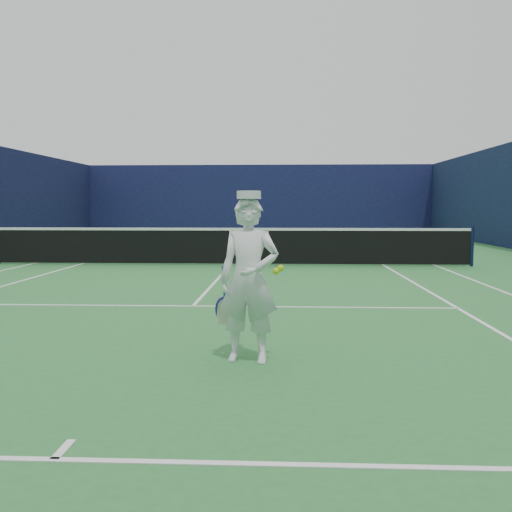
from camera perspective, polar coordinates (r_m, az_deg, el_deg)
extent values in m
plane|color=#2B7234|center=(15.37, -2.57, -0.92)|extent=(80.00, 80.00, 0.00)
cube|color=white|center=(27.20, -0.26, 1.64)|extent=(11.03, 0.06, 0.01)
cube|color=white|center=(3.95, -19.55, -18.64)|extent=(11.03, 0.06, 0.01)
cube|color=white|center=(16.79, -21.55, -0.75)|extent=(0.06, 23.83, 0.01)
cube|color=white|center=(15.84, 17.60, -0.96)|extent=(0.06, 23.83, 0.01)
cube|color=white|center=(16.28, -17.15, -0.79)|extent=(0.06, 23.77, 0.01)
cube|color=white|center=(15.55, 12.72, -0.95)|extent=(0.06, 23.77, 0.01)
cube|color=white|center=(21.73, -1.01, 0.81)|extent=(8.23, 0.06, 0.01)
cube|color=white|center=(9.08, -6.30, -5.00)|extent=(8.23, 0.06, 0.01)
cube|color=white|center=(15.37, -2.57, -0.90)|extent=(0.06, 12.80, 0.01)
cube|color=white|center=(27.05, -0.28, 1.62)|extent=(0.06, 0.30, 0.01)
cube|color=white|center=(4.08, -18.72, -17.85)|extent=(0.06, 0.30, 0.01)
cube|color=#0F1237|center=(33.26, 0.29, 5.68)|extent=(20.12, 0.12, 4.00)
cylinder|color=#141E4C|center=(16.06, 20.79, 0.93)|extent=(0.09, 0.09, 1.07)
cube|color=black|center=(15.33, -2.57, 0.94)|extent=(12.79, 0.02, 0.92)
cube|color=white|center=(15.31, -2.58, 2.70)|extent=(12.79, 0.04, 0.07)
cube|color=white|center=(15.33, -2.57, 0.83)|extent=(0.05, 0.03, 0.94)
imported|color=white|center=(5.74, -0.71, -2.41)|extent=(0.66, 0.48, 1.67)
cylinder|color=white|center=(5.69, -0.72, 6.13)|extent=(0.24, 0.24, 0.08)
cube|color=white|center=(5.82, -0.45, 5.81)|extent=(0.19, 0.13, 0.02)
cylinder|color=navy|center=(5.88, -3.22, -2.01)|extent=(0.05, 0.09, 0.22)
cube|color=navy|center=(5.96, -3.16, -3.66)|extent=(0.02, 0.02, 0.14)
torus|color=navy|center=(6.05, -2.92, -5.50)|extent=(0.31, 0.14, 0.29)
cube|color=beige|center=(6.05, -2.92, -5.50)|extent=(0.22, 0.04, 0.30)
sphere|color=#D1EF1B|center=(5.78, 2.02, -1.53)|extent=(0.07, 0.07, 0.07)
sphere|color=#D1EF1B|center=(5.79, 2.49, -1.22)|extent=(0.07, 0.07, 0.07)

